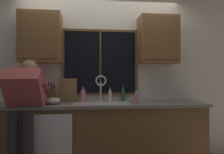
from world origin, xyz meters
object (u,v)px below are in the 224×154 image
at_px(bottle_tall_clear, 83,96).
at_px(person_standing, 24,105).
at_px(bottle_amber_small, 123,94).
at_px(cutting_board, 68,90).
at_px(mixing_bowl, 53,101).
at_px(soap_dispenser, 136,98).
at_px(bottle_green_glass, 110,96).
at_px(knife_block, 52,96).

bearing_deg(bottle_tall_clear, person_standing, -145.97).
bearing_deg(person_standing, bottle_tall_clear, 34.03).
bearing_deg(bottle_amber_small, cutting_board, -178.58).
bearing_deg(bottle_amber_small, mixing_bowl, -165.72).
relative_size(soap_dispenser, bottle_tall_clear, 0.84).
relative_size(person_standing, bottle_tall_clear, 6.44).
distance_m(mixing_bowl, bottle_green_glass, 0.83).
height_order(knife_block, bottle_tall_clear, knife_block).
bearing_deg(person_standing, knife_block, 46.52).
bearing_deg(bottle_green_glass, mixing_bowl, -166.76).
bearing_deg(soap_dispenser, knife_block, 173.50).
height_order(person_standing, bottle_green_glass, person_standing).
distance_m(person_standing, bottle_amber_small, 1.43).
height_order(bottle_green_glass, bottle_amber_small, bottle_amber_small).
xyz_separation_m(person_standing, soap_dispenser, (1.46, 0.17, 0.05)).
relative_size(person_standing, mixing_bowl, 7.47).
distance_m(cutting_board, soap_dispenser, 1.03).
bearing_deg(soap_dispenser, bottle_amber_small, 109.63).
bearing_deg(cutting_board, mixing_bowl, -127.30).
relative_size(bottle_green_glass, bottle_tall_clear, 0.95).
bearing_deg(person_standing, cutting_board, 46.22).
height_order(person_standing, knife_block, person_standing).
xyz_separation_m(soap_dispenser, bottle_green_glass, (-0.34, 0.29, 0.02)).
bearing_deg(person_standing, bottle_amber_small, 21.82).
xyz_separation_m(knife_block, bottle_amber_small, (1.04, 0.22, -0.00)).
height_order(knife_block, bottle_green_glass, knife_block).
bearing_deg(bottle_green_glass, person_standing, -157.52).
relative_size(soap_dispenser, bottle_green_glass, 0.88).
distance_m(soap_dispenser, bottle_tall_clear, 0.80).
distance_m(cutting_board, bottle_green_glass, 0.64).
distance_m(mixing_bowl, soap_dispenser, 1.15).
height_order(knife_block, bottle_amber_small, knife_block).
xyz_separation_m(person_standing, mixing_bowl, (0.31, 0.27, 0.02)).
xyz_separation_m(person_standing, knife_block, (0.29, 0.31, 0.08)).
bearing_deg(knife_block, cutting_board, 45.76).
xyz_separation_m(knife_block, bottle_green_glass, (0.83, 0.16, -0.02)).
height_order(mixing_bowl, bottle_tall_clear, bottle_tall_clear).
height_order(mixing_bowl, soap_dispenser, soap_dispenser).
bearing_deg(cutting_board, bottle_tall_clear, -7.30).
distance_m(knife_block, bottle_green_glass, 0.84).
distance_m(knife_block, bottle_tall_clear, 0.46).
height_order(mixing_bowl, bottle_amber_small, bottle_amber_small).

